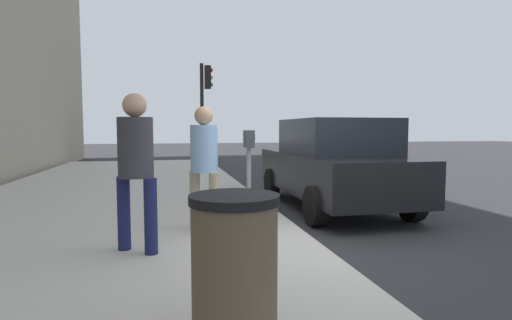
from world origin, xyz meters
name	(u,v)px	position (x,y,z in m)	size (l,w,h in m)	color
ground_plane	(314,250)	(0.00, 0.00, 0.00)	(80.00, 80.00, 0.00)	#2B2B2D
sidewalk_slab	(68,260)	(0.00, 3.00, 0.07)	(28.00, 6.00, 0.15)	#B7B2A8
parking_meter	(249,156)	(1.08, 0.65, 1.17)	(0.36, 0.12, 1.41)	gray
pedestrian_at_meter	(204,158)	(0.75, 1.36, 1.17)	(0.44, 0.40, 1.74)	tan
pedestrian_bystander	(136,158)	(-0.10, 2.21, 1.24)	(0.40, 0.47, 1.84)	#191E4C
parked_sedan_near	(333,163)	(2.57, -1.35, 0.89)	(4.41, 1.98, 1.77)	black
traffic_signal	(205,99)	(8.78, 0.61, 2.58)	(0.24, 0.44, 3.60)	black
trash_bin	(235,271)	(-2.38, 1.44, 0.66)	(0.59, 0.59, 1.01)	brown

